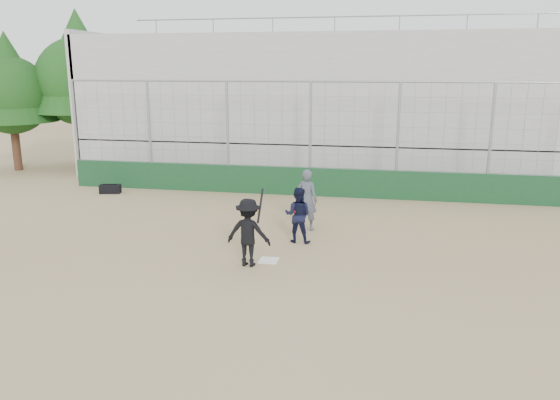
% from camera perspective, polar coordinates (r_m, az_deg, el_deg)
% --- Properties ---
extents(ground, '(90.00, 90.00, 0.00)m').
position_cam_1_polar(ground, '(12.98, -1.18, -6.37)').
color(ground, olive).
rests_on(ground, ground).
extents(home_plate, '(0.44, 0.44, 0.02)m').
position_cam_1_polar(home_plate, '(12.97, -1.18, -6.32)').
color(home_plate, white).
rests_on(home_plate, ground).
extents(backstop, '(18.10, 0.25, 4.04)m').
position_cam_1_polar(backstop, '(19.41, 3.14, 3.26)').
color(backstop, '#10351B').
rests_on(backstop, ground).
extents(bleachers, '(20.25, 6.70, 6.98)m').
position_cam_1_polar(bleachers, '(24.06, 4.83, 9.95)').
color(bleachers, '#9D9D9D').
rests_on(bleachers, ground).
extents(tree_left, '(4.48, 4.48, 7.00)m').
position_cam_1_polar(tree_left, '(26.64, -20.22, 12.68)').
color(tree_left, '#332112').
rests_on(tree_left, ground).
extents(tree_right, '(3.84, 3.84, 6.00)m').
position_cam_1_polar(tree_right, '(26.79, -26.45, 10.76)').
color(tree_right, '#392114').
rests_on(tree_right, ground).
extents(batter_at_plate, '(1.05, 0.76, 1.75)m').
position_cam_1_polar(batter_at_plate, '(12.47, -3.32, -3.40)').
color(batter_at_plate, black).
rests_on(batter_at_plate, ground).
extents(catcher_crouched, '(0.78, 0.64, 1.01)m').
position_cam_1_polar(catcher_crouched, '(14.18, 1.87, -2.51)').
color(catcher_crouched, black).
rests_on(catcher_crouched, ground).
extents(umpire, '(0.74, 0.61, 1.56)m').
position_cam_1_polar(umpire, '(15.26, 2.83, -0.27)').
color(umpire, '#444A56').
rests_on(umpire, ground).
extents(equipment_bag, '(0.80, 0.48, 0.36)m').
position_cam_1_polar(equipment_bag, '(20.79, -17.32, 1.11)').
color(equipment_bag, black).
rests_on(equipment_bag, ground).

